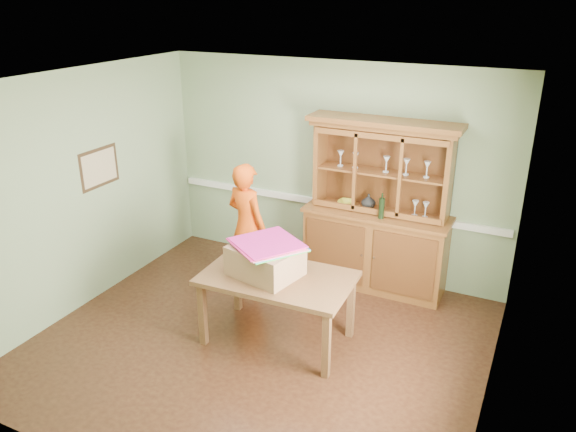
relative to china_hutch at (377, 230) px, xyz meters
The scene contains 14 objects.
floor 2.03m from the china_hutch, 111.11° to the right, with size 4.50×4.50×0.00m, color #4A2A17.
ceiling 2.72m from the china_hutch, 111.11° to the right, with size 4.50×4.50×0.00m, color white.
wall_back 0.95m from the china_hutch, 160.76° to the left, with size 4.50×4.50×0.00m, color gray.
wall_left 3.47m from the china_hutch, 148.98° to the right, with size 4.00×4.00×0.00m, color gray.
wall_right 2.44m from the china_hutch, 48.32° to the right, with size 4.00×4.00×0.00m, color gray.
wall_front 3.87m from the china_hutch, 100.25° to the right, with size 4.50×4.50×0.00m, color gray.
chair_rail 0.73m from the china_hutch, 162.66° to the left, with size 4.41×0.05×0.08m, color white.
framed_map 3.36m from the china_hutch, 153.31° to the right, with size 0.03×0.60×0.46m.
window_panel 2.69m from the china_hutch, 53.10° to the right, with size 0.03×0.96×1.36m.
china_hutch is the anchor object (origin of this frame).
dining_table 1.70m from the china_hutch, 108.67° to the right, with size 1.55×0.97×0.76m.
cardboard_box 1.76m from the china_hutch, 112.33° to the right, with size 0.66×0.53×0.31m, color #8F684A.
kite_stack 1.77m from the china_hutch, 112.32° to the right, with size 0.85×0.85×0.04m.
person 1.58m from the china_hutch, 155.29° to the right, with size 0.58×0.38×1.58m, color #F0510F.
Camera 1 is at (2.44, -4.34, 3.46)m, focal length 35.00 mm.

